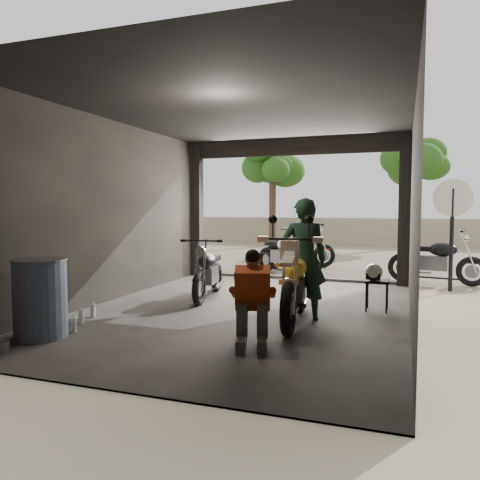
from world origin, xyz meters
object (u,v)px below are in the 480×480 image
Objects in this scene: outside_bike_a at (282,251)px; helmet at (374,272)px; mechanic at (252,301)px; outside_bike_c at (436,256)px; sign_post at (452,217)px; oil_drum at (40,299)px; left_bike at (208,268)px; main_bike at (295,279)px; outside_bike_b at (299,246)px; stool at (377,285)px; rider at (304,260)px.

outside_bike_a is 4.18m from helmet.
outside_bike_a is 1.59× the size of mechanic.
outside_bike_c is 1.27m from sign_post.
oil_drum is at bearing -136.83° from helmet.
left_bike is at bearing 72.59° from oil_drum.
outside_bike_b is at bearing 95.77° from main_bike.
outside_bike_a is at bearing 141.19° from sign_post.
outside_bike_a is 4.17m from stool.
rider is at bearing -147.64° from sign_post.
rider is at bearing -36.80° from left_bike.
left_bike is 3.36m from outside_bike_a.
outside_bike_a is at bearing -82.37° from rider.
outside_bike_c is 4.68m from rider.
outside_bike_b is 1.00× the size of rider.
left_bike is 0.91× the size of outside_bike_b.
mechanic is 2.69m from oil_drum.
oil_drum is (-2.94, -2.08, -0.40)m from rider.
oil_drum is 7.56m from sign_post.
main_bike is 4.33m from sign_post.
outside_bike_a reaches higher than oil_drum.
outside_bike_a is 3.47m from outside_bike_c.
outside_bike_b reaches higher than left_bike.
outside_bike_c is at bearing -52.32° from outside_bike_a.
oil_drum is (-0.97, -3.10, -0.06)m from left_bike.
mechanic is (1.11, -5.84, -0.04)m from outside_bike_a.
outside_bike_a is at bearing 125.43° from stool.
left_bike is 0.92× the size of rider.
outside_bike_b reaches higher than outside_bike_c.
outside_bike_b reaches higher than outside_bike_a.
mechanic reaches higher than helmet.
rider is 0.81× the size of sign_post.
outside_bike_b is 0.82× the size of sign_post.
sign_post is at bearing 46.01° from oil_drum.
main_bike is 3.41m from oil_drum.
left_bike is at bearing 178.56° from stool.
sign_post is (0.22, -0.88, 0.88)m from outside_bike_c.
main_bike is at bearing 32.83° from oil_drum.
rider is 1.79× the size of oil_drum.
left_bike reaches higher than oil_drum.
rider reaches higher than left_bike.
sign_post is (3.69, -1.03, 0.88)m from outside_bike_a.
main_bike is 1.60m from stool.
oil_drum is at bearing 151.63° from outside_bike_c.
stool is 0.22m from helmet.
rider is 3.53× the size of stool.
rider is 1.32m from helmet.
outside_bike_b is at bearing 36.55° from outside_bike_a.
left_bike is at bearing -174.82° from sign_post.
oil_drum reaches higher than helmet.
outside_bike_a is at bearing 76.70° from oil_drum.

